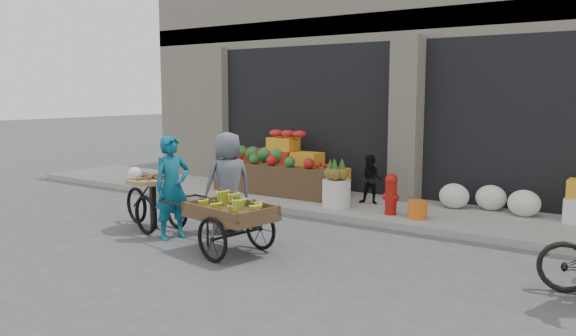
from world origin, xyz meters
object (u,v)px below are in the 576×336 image
Objects in this scene: fire_hydrant at (391,192)px; banana_cart at (229,209)px; tricycle_cart at (153,194)px; seated_person at (371,179)px; pineapple_bin at (336,193)px; vendor_grey at (228,182)px; orange_bucket at (417,210)px; vendor_woman at (172,187)px.

banana_cart is (-1.04, -3.06, 0.12)m from fire_hydrant.
seated_person is at bearing 67.58° from tricycle_cart.
fire_hydrant is (1.10, -0.05, 0.13)m from pineapple_bin.
tricycle_cart is (-2.28, -3.33, -0.02)m from seated_person.
vendor_grey is (-1.83, -2.13, 0.29)m from fire_hydrant.
seated_person reaches higher than orange_bucket.
vendor_woman is (-1.15, -2.98, 0.42)m from pineapple_bin.
orange_bucket is 4.02m from vendor_woman.
vendor_grey is at bearing -130.67° from fire_hydrant.
banana_cart is (-1.54, -3.01, 0.35)m from orange_bucket.
vendor_woman is at bearing -111.14° from pineapple_bin.
pineapple_bin is 2.34m from vendor_grey.
seated_person is 4.03m from tricycle_cart.
seated_person is (-0.70, 0.65, 0.08)m from fire_hydrant.
pineapple_bin is 0.75m from seated_person.
vendor_grey is (1.14, 0.54, 0.23)m from tricycle_cart.
tricycle_cart is (-3.48, -2.63, 0.30)m from orange_bucket.
fire_hydrant is 0.33× the size of banana_cart.
tricycle_cart reaches higher than fire_hydrant.
pineapple_bin is 3.32m from tricycle_cart.
orange_bucket is 3.17m from vendor_grey.
banana_cart is at bearing 65.84° from vendor_grey.
vendor_woman is at bearing -123.44° from seated_person.
vendor_woman is at bearing -7.47° from tricycle_cart.
vendor_grey is (-0.80, 0.93, 0.18)m from banana_cart.
pineapple_bin is at bearing -173.44° from vendor_grey.
seated_person is (-1.20, 0.70, 0.31)m from orange_bucket.
vendor_woman is (-1.55, -3.58, 0.20)m from seated_person.
vendor_woman is 0.90m from vendor_grey.
vendor_grey is at bearing -10.61° from vendor_woman.
vendor_grey reaches higher than seated_person.
fire_hydrant is 2.22× the size of orange_bucket.
vendor_grey reaches higher than tricycle_cart.
vendor_woman reaches higher than banana_cart.
banana_cart reaches higher than fire_hydrant.
tricycle_cart is at bearing -124.53° from pineapple_bin.
orange_bucket is at bearing -5.71° from fire_hydrant.
fire_hydrant reaches higher than pineapple_bin.
orange_bucket is at bearing 49.04° from tricycle_cart.
seated_person is 0.58× the size of vendor_grey.
vendor_woman is at bearing -127.54° from fire_hydrant.
vendor_grey is at bearing 37.35° from tricycle_cart.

